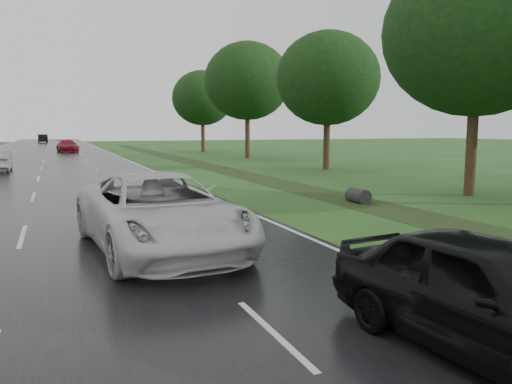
{
  "coord_description": "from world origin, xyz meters",
  "views": [
    {
      "loc": [
        0.85,
        -5.92,
        2.8
      ],
      "look_at": [
        5.26,
        4.96,
        1.3
      ],
      "focal_mm": 35.0,
      "sensor_mm": 36.0,
      "label": 1
    }
  ],
  "objects": [
    {
      "name": "road",
      "position": [
        0.0,
        45.0,
        0.02
      ],
      "size": [
        14.0,
        180.0,
        0.04
      ],
      "primitive_type": "cube",
      "color": "black",
      "rests_on": "ground"
    },
    {
      "name": "edge_stripe_east",
      "position": [
        6.75,
        45.0,
        0.04
      ],
      "size": [
        0.12,
        180.0,
        0.01
      ],
      "primitive_type": "cube",
      "color": "silver",
      "rests_on": "road"
    },
    {
      "name": "center_line",
      "position": [
        0.0,
        45.0,
        0.04
      ],
      "size": [
        0.12,
        180.0,
        0.01
      ],
      "primitive_type": "cube",
      "color": "silver",
      "rests_on": "road"
    },
    {
      "name": "drainage_ditch",
      "position": [
        11.5,
        18.71,
        0.04
      ],
      "size": [
        2.2,
        120.0,
        0.56
      ],
      "color": "#213213",
      "rests_on": "ground"
    },
    {
      "name": "tree_east_b",
      "position": [
        17.0,
        10.0,
        6.68
      ],
      "size": [
        7.6,
        7.6,
        10.11
      ],
      "color": "#362016",
      "rests_on": "ground"
    },
    {
      "name": "tree_east_c",
      "position": [
        18.2,
        24.0,
        6.14
      ],
      "size": [
        7.0,
        7.0,
        9.29
      ],
      "color": "#362016",
      "rests_on": "ground"
    },
    {
      "name": "tree_east_d",
      "position": [
        17.8,
        38.0,
        7.15
      ],
      "size": [
        8.0,
        8.0,
        10.76
      ],
      "color": "#362016",
      "rests_on": "ground"
    },
    {
      "name": "tree_east_f",
      "position": [
        17.5,
        52.0,
        6.37
      ],
      "size": [
        7.2,
        7.2,
        9.62
      ],
      "color": "#362016",
      "rests_on": "ground"
    },
    {
      "name": "white_pickup",
      "position": [
        3.0,
        5.19,
        0.91
      ],
      "size": [
        3.42,
        6.52,
        1.75
      ],
      "primitive_type": "imported",
      "rotation": [
        0.0,
        0.0,
        0.08
      ],
      "color": "silver",
      "rests_on": "road"
    },
    {
      "name": "dark_sedan",
      "position": [
        5.66,
        -1.6,
        0.8
      ],
      "size": [
        2.22,
        4.6,
        1.52
      ],
      "primitive_type": "imported",
      "rotation": [
        0.0,
        0.0,
        0.1
      ],
      "color": "black",
      "rests_on": "road"
    },
    {
      "name": "far_car_red",
      "position": [
        2.37,
        56.48,
        0.76
      ],
      "size": [
        2.6,
        5.16,
        1.44
      ],
      "primitive_type": "imported",
      "rotation": [
        0.0,
        0.0,
        0.12
      ],
      "color": "maroon",
      "rests_on": "road"
    },
    {
      "name": "far_car_dark",
      "position": [
        -1.0,
        100.31,
        0.85
      ],
      "size": [
        1.93,
        5.0,
        1.62
      ],
      "primitive_type": "imported",
      "rotation": [
        0.0,
        0.0,
        3.19
      ],
      "color": "black",
      "rests_on": "road"
    }
  ]
}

